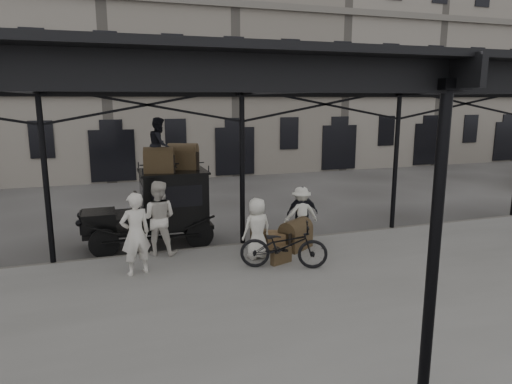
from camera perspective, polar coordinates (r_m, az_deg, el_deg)
ground at (r=11.42m, az=1.29°, el=-10.02°), size 120.00×120.00×0.00m
platform at (r=9.68m, az=5.42°, el=-13.69°), size 28.00×8.00×0.15m
canopy at (r=9.03m, az=5.24°, el=14.05°), size 22.50×9.00×4.74m
building_frontage at (r=28.36m, az=-11.64°, el=16.99°), size 64.00×8.00×14.00m
taxi at (r=13.50m, az=-11.57°, el=-1.50°), size 3.65×1.55×2.18m
porter_left at (r=10.97m, az=-14.83°, el=-5.08°), size 0.82×0.65×1.96m
porter_midleft at (r=12.24m, az=-12.13°, el=-3.19°), size 1.16×1.03×1.98m
porter_centre at (r=11.73m, az=0.13°, el=-4.55°), size 0.86×0.64×1.59m
porter_official at (r=13.36m, az=5.81°, el=-2.64°), size 0.96×0.49×1.57m
porter_right at (r=13.34m, az=5.66°, el=-2.68°), size 1.03×0.62×1.56m
bicycle at (r=11.14m, az=3.49°, el=-6.72°), size 2.25×1.46×1.11m
porter_roof at (r=13.12m, az=-11.96°, el=5.81°), size 0.76×0.87×1.52m
steamer_trunk_roof_near at (r=13.02m, az=-12.01°, el=3.71°), size 0.90×0.66×0.60m
steamer_trunk_roof_far at (r=13.57m, az=-9.09°, el=4.19°), size 0.99×0.82×0.63m
steamer_trunk_platform at (r=12.64m, az=4.96°, el=-5.55°), size 1.09×0.99×0.68m
wicker_hamper at (r=12.51m, az=2.85°, el=-6.13°), size 0.72×0.63×0.50m
suitcase_upright at (r=13.03m, az=0.40°, el=-5.50°), size 0.38×0.61×0.45m
suitcase_flat at (r=11.53m, az=3.17°, el=-7.96°), size 0.61×0.35×0.40m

